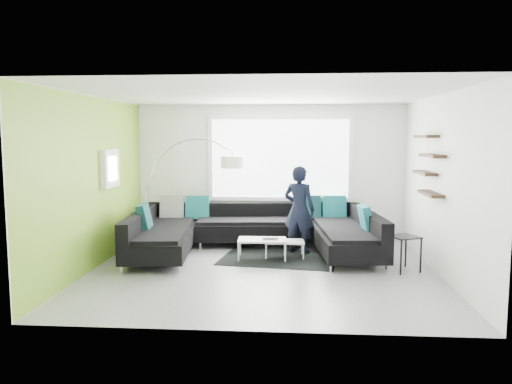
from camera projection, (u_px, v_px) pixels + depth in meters
The scene contains 9 objects.
ground at pixel (263, 271), 8.01m from camera, with size 5.50×5.50×0.00m, color gray.
room_shell at pixel (266, 158), 8.01m from camera, with size 5.54×5.04×2.82m.
sectional_sofa at pixel (254, 233), 9.06m from camera, with size 4.56×3.06×0.93m.
rug at pixel (279, 258), 8.85m from camera, with size 2.00×1.45×0.01m, color black.
coffee_table at pixel (273, 248), 8.84m from camera, with size 1.09×0.63×0.36m, color white.
arc_lamp at pixel (146, 192), 9.79m from camera, with size 1.97×0.57×2.12m, color white, non-canonical shape.
side_table at pixel (404, 254), 7.97m from camera, with size 0.42×0.42×0.57m, color black.
person at pixel (299, 210), 9.17m from camera, with size 0.69×0.58×1.62m, color black.
laptop at pixel (270, 239), 8.68m from camera, with size 0.29×0.19×0.02m, color black.
Camera 1 is at (0.45, -7.80, 2.15)m, focal length 35.00 mm.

